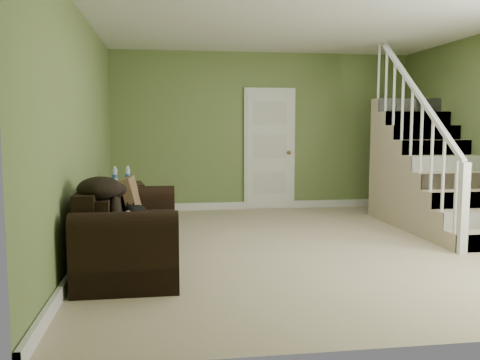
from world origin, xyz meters
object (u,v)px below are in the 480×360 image
object	(u,v)px
side_table	(123,207)
cat	(137,213)
banana	(138,229)
sofa	(128,235)

from	to	relation	value
side_table	cat	xyz separation A→B (m)	(0.28, -1.66, 0.20)
cat	banana	xyz separation A→B (m)	(0.03, -0.49, -0.06)
sofa	side_table	size ratio (longest dim) A/B	2.34
side_table	banana	bearing A→B (deg)	-81.87
sofa	banana	xyz separation A→B (m)	(0.13, -0.48, 0.15)
cat	banana	world-z (taller)	cat
sofa	side_table	distance (m)	1.68
side_table	cat	bearing A→B (deg)	-80.54
banana	cat	bearing A→B (deg)	91.85
cat	banana	bearing A→B (deg)	-66.46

